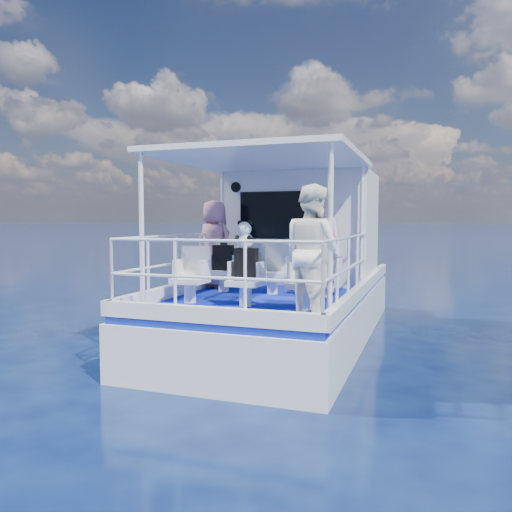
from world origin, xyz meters
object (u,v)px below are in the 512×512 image
at_px(backpack_center, 246,264).
at_px(panda, 245,234).
at_px(passenger_port_fwd, 214,244).
at_px(passenger_stbd_aft, 312,252).

bearing_deg(backpack_center, panda, -108.54).
bearing_deg(passenger_port_fwd, backpack_center, 140.88).
bearing_deg(backpack_center, passenger_port_fwd, 126.49).
xyz_separation_m(passenger_port_fwd, backpack_center, (1.28, -1.73, -0.20)).
height_order(passenger_stbd_aft, panda, passenger_stbd_aft).
distance_m(passenger_stbd_aft, panda, 1.21).
bearing_deg(passenger_stbd_aft, passenger_port_fwd, -6.66).
bearing_deg(panda, passenger_port_fwd, 125.82).
xyz_separation_m(backpack_center, panda, (-0.01, -0.03, 0.43)).
relative_size(passenger_stbd_aft, panda, 4.30).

